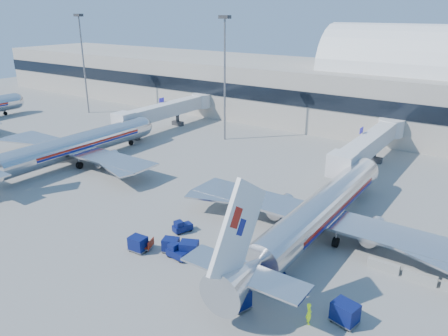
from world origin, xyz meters
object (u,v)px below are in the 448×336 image
Objects in this scene: tug_lead at (177,252)px; cart_open_red at (142,245)px; barrier_mid at (420,277)px; cart_solo_near at (238,297)px; cart_train_b at (171,245)px; mast_far_west at (82,50)px; ramp_worker at (309,313)px; tug_left at (182,227)px; jetbridge_near at (372,142)px; mast_west at (225,61)px; jetbridge_mid at (170,109)px; cart_train_a at (189,249)px; cart_solo_far at (345,313)px; barrier_near at (383,266)px; airliner_main at (318,212)px; cart_train_c at (138,244)px; tug_right at (278,272)px; airliner_mid at (73,146)px.

cart_open_red is (-4.13, -0.74, -0.26)m from tug_lead.
cart_solo_near reaches higher than barrier_mid.
cart_train_b is at bearing 179.37° from cart_solo_near.
mast_far_west is 85.98m from ramp_worker.
tug_left is 5.31m from cart_open_red.
jetbridge_near is 10.80× the size of cart_open_red.
mast_west reaches higher than cart_open_red.
cart_train_a is (35.58, -37.63, -3.03)m from jetbridge_mid.
cart_open_red is (-25.15, -10.41, -0.04)m from barrier_mid.
barrier_mid is 1.27× the size of cart_solo_far.
jetbridge_near is 32.09m from barrier_mid.
cart_train_a is 16.45m from cart_solo_far.
airliner_main is at bearing 162.61° from barrier_near.
mast_west is 51.92m from barrier_mid.
cart_train_a is (61.18, -36.82, -13.89)m from mast_far_west.
barrier_mid is 1.46× the size of cart_train_b.
mast_west is at bearing 145.86° from barrier_mid.
barrier_near is 20.19m from tug_lead.
airliner_main reaches higher than tug_left.
mast_west is at bearing 139.64° from airliner_main.
jetbridge_mid is 49.84m from cart_open_red.
jetbridge_near is 9.17× the size of barrier_near.
cart_train_c is 0.81× the size of cart_solo_near.
barrier_mid is 27.22m from cart_open_red.
tug_lead is 1.15× the size of cart_train_b.
cart_solo_far is at bearing -111.31° from barrier_mid.
ramp_worker is (4.93, -4.05, 0.24)m from tug_right.
jetbridge_mid is at bearing 149.36° from airliner_main.
mast_west is at bearing 143.72° from cart_solo_near.
cart_train_a is 1.15× the size of cart_train_b.
cart_train_a is (-16.82, -8.82, 0.45)m from barrier_near.
cart_train_a is at bearing -111.51° from tug_left.
mast_west is 44.69m from cart_train_a.
jetbridge_mid is 11.68× the size of cart_train_a.
tug_lead is (32.28, -12.18, -2.25)m from airliner_mid.
jetbridge_near is 11.49× the size of cart_solo_near.
ramp_worker is at bearing 9.51° from tug_right.
tug_right is at bearing -15.29° from cart_train_a.
barrier_near is 19.00m from cart_train_a.
cart_train_c is (-2.87, -1.83, 0.06)m from cart_train_b.
cart_train_b is at bearing -102.80° from jetbridge_near.
cart_train_c is at bearing 48.53° from ramp_worker.
cart_solo_far is 0.93× the size of cart_open_red.
airliner_mid is at bearing 150.10° from cart_train_c.
jetbridge_near reaches higher than tug_right.
tug_left is (-12.85, -7.71, -2.28)m from airliner_main.
tug_right is 1.08× the size of cart_solo_near.
mast_far_west is 11.95× the size of ramp_worker.
cart_train_b is 1.06× the size of cart_train_c.
mast_far_west is 9.63× the size of tug_lead.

